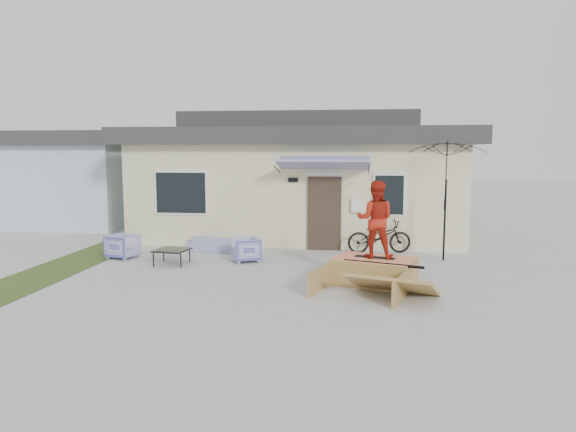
# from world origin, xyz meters

# --- Properties ---
(ground) EXTENTS (90.00, 90.00, 0.00)m
(ground) POSITION_xyz_m (0.00, 0.00, 0.00)
(ground) COLOR #ACACAA
(ground) RESTS_ON ground
(grass_strip) EXTENTS (1.40, 8.00, 0.01)m
(grass_strip) POSITION_xyz_m (-5.20, 2.00, 0.00)
(grass_strip) COLOR #30481C
(grass_strip) RESTS_ON ground
(house) EXTENTS (10.80, 8.49, 4.10)m
(house) POSITION_xyz_m (0.00, 7.99, 1.94)
(house) COLOR beige
(house) RESTS_ON ground
(neighbor_house) EXTENTS (8.60, 7.60, 3.50)m
(neighbor_house) POSITION_xyz_m (-10.50, 10.00, 1.78)
(neighbor_house) COLOR #AFC2D6
(neighbor_house) RESTS_ON ground
(loveseat) EXTENTS (1.51, 0.56, 0.58)m
(loveseat) POSITION_xyz_m (-2.06, 3.87, 0.29)
(loveseat) COLOR #363A99
(loveseat) RESTS_ON ground
(armchair_left) EXTENTS (0.79, 0.82, 0.70)m
(armchair_left) POSITION_xyz_m (-4.19, 2.62, 0.35)
(armchair_left) COLOR #363A99
(armchair_left) RESTS_ON ground
(armchair_right) EXTENTS (0.83, 0.85, 0.68)m
(armchair_right) POSITION_xyz_m (-0.89, 2.63, 0.34)
(armchair_right) COLOR #363A99
(armchair_right) RESTS_ON ground
(coffee_table) EXTENTS (0.89, 0.89, 0.38)m
(coffee_table) POSITION_xyz_m (-2.67, 2.08, 0.19)
(coffee_table) COLOR black
(coffee_table) RESTS_ON ground
(bicycle) EXTENTS (1.85, 0.94, 1.13)m
(bicycle) POSITION_xyz_m (2.54, 4.20, 0.57)
(bicycle) COLOR black
(bicycle) RESTS_ON ground
(patio_umbrella) EXTENTS (2.09, 1.94, 2.20)m
(patio_umbrella) POSITION_xyz_m (4.16, 3.43, 1.75)
(patio_umbrella) COLOR black
(patio_umbrella) RESTS_ON ground
(skate_ramp) EXTENTS (2.24, 2.59, 0.55)m
(skate_ramp) POSITION_xyz_m (2.28, 0.76, 0.27)
(skate_ramp) COLOR olive
(skate_ramp) RESTS_ON ground
(skateboard) EXTENTS (0.88, 0.44, 0.05)m
(skateboard) POSITION_xyz_m (2.29, 0.82, 0.57)
(skateboard) COLOR black
(skateboard) RESTS_ON skate_ramp
(skater) EXTENTS (0.85, 0.69, 1.64)m
(skater) POSITION_xyz_m (2.29, 0.82, 1.42)
(skater) COLOR #AB2213
(skater) RESTS_ON skateboard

